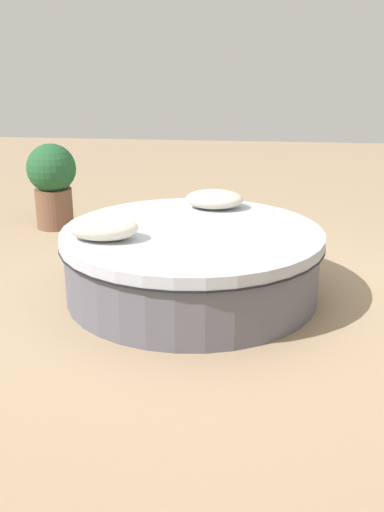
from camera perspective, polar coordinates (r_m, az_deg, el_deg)
ground_plane at (r=4.61m, az=0.00°, el=-3.68°), size 16.00×16.00×0.00m
round_bed at (r=4.51m, az=0.00°, el=-0.54°), size 1.98×1.98×0.52m
throw_pillow_0 at (r=5.02m, az=2.18°, el=5.51°), size 0.49×0.36×0.16m
throw_pillow_1 at (r=4.22m, az=-8.62°, el=2.75°), size 0.51×0.33×0.18m
planter at (r=6.36m, az=-13.33°, el=7.04°), size 0.51×0.51×0.89m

